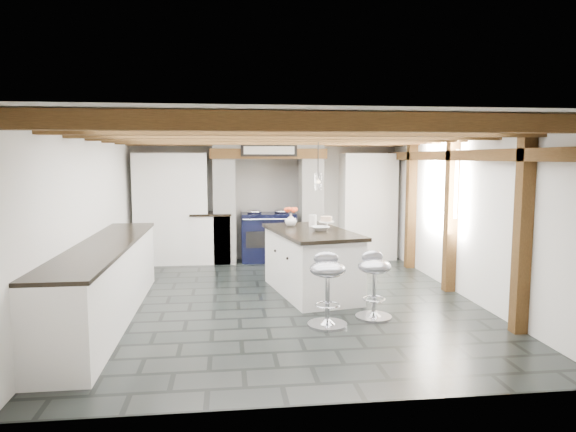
{
  "coord_description": "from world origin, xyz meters",
  "views": [
    {
      "loc": [
        -0.76,
        -6.75,
        1.92
      ],
      "look_at": [
        0.1,
        0.4,
        1.1
      ],
      "focal_mm": 32.0,
      "sensor_mm": 36.0,
      "label": 1
    }
  ],
  "objects": [
    {
      "name": "ground",
      "position": [
        0.0,
        0.0,
        0.0
      ],
      "size": [
        6.0,
        6.0,
        0.0
      ],
      "primitive_type": "plane",
      "color": "black",
      "rests_on": "ground"
    },
    {
      "name": "room_shell",
      "position": [
        -0.61,
        1.42,
        1.07
      ],
      "size": [
        6.0,
        6.03,
        6.0
      ],
      "color": "silver",
      "rests_on": "ground"
    },
    {
      "name": "range_cooker",
      "position": [
        0.0,
        2.68,
        0.47
      ],
      "size": [
        1.0,
        0.63,
        0.99
      ],
      "color": "black",
      "rests_on": "ground"
    },
    {
      "name": "kitchen_island",
      "position": [
        0.42,
        0.31,
        0.46
      ],
      "size": [
        1.28,
        1.98,
        1.21
      ],
      "rotation": [
        0.0,
        0.0,
        0.19
      ],
      "color": "white",
      "rests_on": "ground"
    },
    {
      "name": "bar_stool_near",
      "position": [
        0.98,
        -0.91,
        0.5
      ],
      "size": [
        0.45,
        0.45,
        0.81
      ],
      "rotation": [
        0.0,
        0.0,
        0.14
      ],
      "color": "silver",
      "rests_on": "ground"
    },
    {
      "name": "bar_stool_far",
      "position": [
        0.37,
        -1.13,
        0.53
      ],
      "size": [
        0.46,
        0.46,
        0.85
      ],
      "rotation": [
        0.0,
        0.0,
        -0.08
      ],
      "color": "silver",
      "rests_on": "ground"
    }
  ]
}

